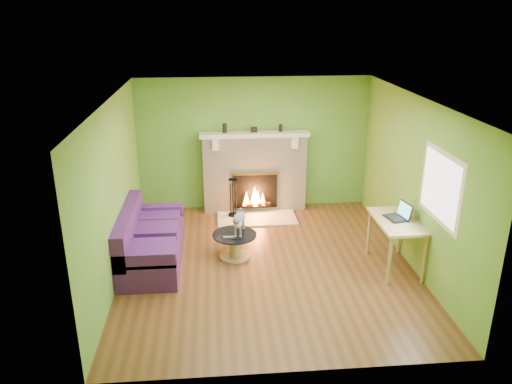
% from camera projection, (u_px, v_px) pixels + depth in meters
% --- Properties ---
extents(floor, '(5.00, 5.00, 0.00)m').
position_uv_depth(floor, '(267.00, 264.00, 7.90)').
color(floor, '#583119').
rests_on(floor, ground).
extents(ceiling, '(5.00, 5.00, 0.00)m').
position_uv_depth(ceiling, '(268.00, 100.00, 6.99)').
color(ceiling, white).
rests_on(ceiling, wall_back).
extents(wall_back, '(5.00, 0.00, 5.00)m').
position_uv_depth(wall_back, '(254.00, 144.00, 9.78)').
color(wall_back, '#588C2D').
rests_on(wall_back, floor).
extents(wall_front, '(5.00, 0.00, 5.00)m').
position_uv_depth(wall_front, '(294.00, 269.00, 5.11)').
color(wall_front, '#588C2D').
rests_on(wall_front, floor).
extents(wall_left, '(0.00, 5.00, 5.00)m').
position_uv_depth(wall_left, '(114.00, 191.00, 7.26)').
color(wall_left, '#588C2D').
rests_on(wall_left, floor).
extents(wall_right, '(0.00, 5.00, 5.00)m').
position_uv_depth(wall_right, '(414.00, 183.00, 7.63)').
color(wall_right, '#588C2D').
rests_on(wall_right, floor).
extents(window_frame, '(0.00, 1.20, 1.20)m').
position_uv_depth(window_frame, '(441.00, 187.00, 6.70)').
color(window_frame, silver).
rests_on(window_frame, wall_right).
extents(window_pane, '(0.00, 1.06, 1.06)m').
position_uv_depth(window_pane, '(440.00, 187.00, 6.70)').
color(window_pane, white).
rests_on(window_pane, wall_right).
extents(fireplace, '(2.10, 0.46, 1.58)m').
position_uv_depth(fireplace, '(255.00, 172.00, 9.79)').
color(fireplace, beige).
rests_on(fireplace, floor).
extents(hearth, '(1.50, 0.75, 0.03)m').
position_uv_depth(hearth, '(257.00, 218.00, 9.57)').
color(hearth, beige).
rests_on(hearth, floor).
extents(mantel, '(2.10, 0.28, 0.08)m').
position_uv_depth(mantel, '(255.00, 135.00, 9.50)').
color(mantel, silver).
rests_on(mantel, fireplace).
extents(sofa, '(0.89, 1.96, 0.88)m').
position_uv_depth(sofa, '(148.00, 242.00, 7.87)').
color(sofa, '#45175A').
rests_on(sofa, floor).
extents(coffee_table, '(0.71, 0.71, 0.40)m').
position_uv_depth(coffee_table, '(235.00, 244.00, 8.05)').
color(coffee_table, tan).
rests_on(coffee_table, floor).
extents(desk, '(0.63, 1.09, 0.81)m').
position_uv_depth(desk, '(397.00, 226.00, 7.55)').
color(desk, tan).
rests_on(desk, floor).
extents(cat, '(0.37, 0.68, 0.40)m').
position_uv_depth(cat, '(239.00, 221.00, 7.97)').
color(cat, slate).
rests_on(cat, coffee_table).
extents(remote_silver, '(0.17, 0.06, 0.02)m').
position_uv_depth(remote_silver, '(229.00, 237.00, 7.87)').
color(remote_silver, gray).
rests_on(remote_silver, coffee_table).
extents(remote_black, '(0.17, 0.08, 0.02)m').
position_uv_depth(remote_black, '(236.00, 238.00, 7.82)').
color(remote_black, black).
rests_on(remote_black, coffee_table).
extents(laptop, '(0.37, 0.40, 0.26)m').
position_uv_depth(laptop, '(396.00, 211.00, 7.51)').
color(laptop, black).
rests_on(laptop, desk).
extents(fire_tools, '(0.20, 0.20, 0.77)m').
position_uv_depth(fire_tools, '(233.00, 197.00, 9.54)').
color(fire_tools, black).
rests_on(fire_tools, hearth).
extents(mantel_vase_left, '(0.08, 0.08, 0.18)m').
position_uv_depth(mantel_vase_left, '(225.00, 128.00, 9.44)').
color(mantel_vase_left, black).
rests_on(mantel_vase_left, mantel).
extents(mantel_vase_right, '(0.07, 0.07, 0.14)m').
position_uv_depth(mantel_vase_right, '(281.00, 128.00, 9.53)').
color(mantel_vase_right, black).
rests_on(mantel_vase_right, mantel).
extents(mantel_box, '(0.12, 0.08, 0.10)m').
position_uv_depth(mantel_box, '(254.00, 130.00, 9.50)').
color(mantel_box, black).
rests_on(mantel_box, mantel).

